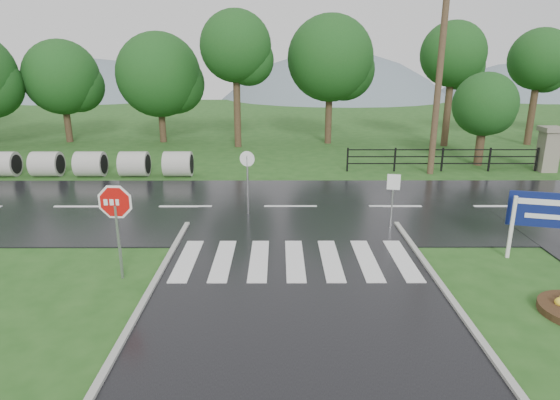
{
  "coord_description": "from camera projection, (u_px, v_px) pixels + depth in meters",
  "views": [
    {
      "loc": [
        -0.45,
        -6.97,
        5.4
      ],
      "look_at": [
        -0.41,
        6.0,
        1.5
      ],
      "focal_mm": 30.0,
      "sensor_mm": 36.0,
      "label": 1
    }
  ],
  "objects": [
    {
      "name": "ground",
      "position": [
        304.0,
        379.0,
        8.23
      ],
      "size": [
        120.0,
        120.0,
        0.0
      ],
      "primitive_type": "plane",
      "color": "#224E1A",
      "rests_on": "ground"
    },
    {
      "name": "main_road",
      "position": [
        290.0,
        207.0,
        17.81
      ],
      "size": [
        90.0,
        8.0,
        0.04
      ],
      "primitive_type": "cube",
      "color": "black",
      "rests_on": "ground"
    },
    {
      "name": "crosswalk",
      "position": [
        295.0,
        260.0,
        13.0
      ],
      "size": [
        6.5,
        2.8,
        0.02
      ],
      "color": "silver",
      "rests_on": "ground"
    },
    {
      "name": "pillar_west",
      "position": [
        549.0,
        148.0,
        23.25
      ],
      "size": [
        1.0,
        1.0,
        2.24
      ],
      "color": "gray",
      "rests_on": "ground"
    },
    {
      "name": "fence_west",
      "position": [
        442.0,
        157.0,
        23.37
      ],
      "size": [
        9.58,
        0.08,
        1.2
      ],
      "color": "black",
      "rests_on": "ground"
    },
    {
      "name": "hills",
      "position": [
        303.0,
        196.0,
        74.96
      ],
      "size": [
        102.0,
        48.0,
        48.0
      ],
      "color": "slate",
      "rests_on": "ground"
    },
    {
      "name": "treeline",
      "position": [
        300.0,
        144.0,
        31.22
      ],
      "size": [
        83.2,
        5.2,
        10.0
      ],
      "color": "#133E15",
      "rests_on": "ground"
    },
    {
      "name": "culvert_pipes",
      "position": [
        47.0,
        164.0,
        22.39
      ],
      "size": [
        13.9,
        1.2,
        1.2
      ],
      "color": "#9E9B93",
      "rests_on": "ground"
    },
    {
      "name": "stop_sign",
      "position": [
        116.0,
        210.0,
        11.52
      ],
      "size": [
        1.17,
        0.1,
        2.64
      ],
      "color": "#939399",
      "rests_on": "ground"
    },
    {
      "name": "estate_billboard",
      "position": [
        550.0,
        214.0,
        12.94
      ],
      "size": [
        2.13,
        0.6,
        1.91
      ],
      "color": "silver",
      "rests_on": "ground"
    },
    {
      "name": "reg_sign_small",
      "position": [
        393.0,
        190.0,
        15.14
      ],
      "size": [
        0.41,
        0.1,
        1.88
      ],
      "color": "#939399",
      "rests_on": "ground"
    },
    {
      "name": "reg_sign_round",
      "position": [
        248.0,
        175.0,
        16.54
      ],
      "size": [
        0.53,
        0.17,
        2.35
      ],
      "color": "#939399",
      "rests_on": "ground"
    },
    {
      "name": "utility_pole_east",
      "position": [
        439.0,
        77.0,
        21.76
      ],
      "size": [
        1.56,
        0.63,
        9.1
      ],
      "color": "#473523",
      "rests_on": "ground"
    },
    {
      "name": "entrance_tree_left",
      "position": [
        485.0,
        105.0,
        24.1
      ],
      "size": [
        3.26,
        3.26,
        4.83
      ],
      "color": "#3D2B1C",
      "rests_on": "ground"
    }
  ]
}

